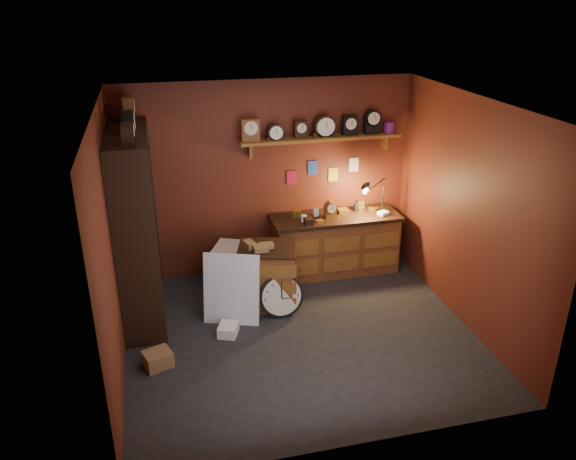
% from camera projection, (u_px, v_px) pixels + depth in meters
% --- Properties ---
extents(floor, '(4.00, 4.00, 0.00)m').
position_uv_depth(floor, '(300.00, 334.00, 6.63)').
color(floor, black).
rests_on(floor, ground).
extents(room_shell, '(4.02, 3.62, 2.71)m').
position_uv_depth(room_shell, '(303.00, 194.00, 6.05)').
color(room_shell, '#5B2315').
rests_on(room_shell, ground).
extents(shelving_unit, '(0.47, 1.60, 2.58)m').
position_uv_depth(shelving_unit, '(133.00, 219.00, 6.61)').
color(shelving_unit, black).
rests_on(shelving_unit, ground).
extents(workbench, '(1.80, 0.66, 1.36)m').
position_uv_depth(workbench, '(335.00, 240.00, 7.95)').
color(workbench, brown).
rests_on(workbench, ground).
extents(low_cabinet, '(0.84, 0.77, 0.90)m').
position_uv_depth(low_cabinet, '(267.00, 274.00, 7.10)').
color(low_cabinet, brown).
rests_on(low_cabinet, ground).
extents(big_round_clock, '(0.56, 0.18, 0.56)m').
position_uv_depth(big_round_clock, '(281.00, 296.00, 6.92)').
color(big_round_clock, black).
rests_on(big_round_clock, ground).
extents(white_panel, '(0.70, 0.41, 0.89)m').
position_uv_depth(white_panel, '(233.00, 321.00, 6.90)').
color(white_panel, silver).
rests_on(white_panel, ground).
extents(mini_fridge, '(0.71, 0.74, 0.56)m').
position_uv_depth(mini_fridge, '(235.00, 266.00, 7.64)').
color(mini_fridge, silver).
rests_on(mini_fridge, ground).
extents(floor_box_a, '(0.35, 0.32, 0.18)m').
position_uv_depth(floor_box_a, '(158.00, 359.00, 6.04)').
color(floor_box_a, brown).
rests_on(floor_box_a, ground).
extents(floor_box_b, '(0.29, 0.31, 0.13)m').
position_uv_depth(floor_box_b, '(228.00, 330.00, 6.61)').
color(floor_box_b, white).
rests_on(floor_box_b, ground).
extents(floor_box_c, '(0.28, 0.24, 0.20)m').
position_uv_depth(floor_box_c, '(264.00, 299.00, 7.18)').
color(floor_box_c, brown).
rests_on(floor_box_c, ground).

